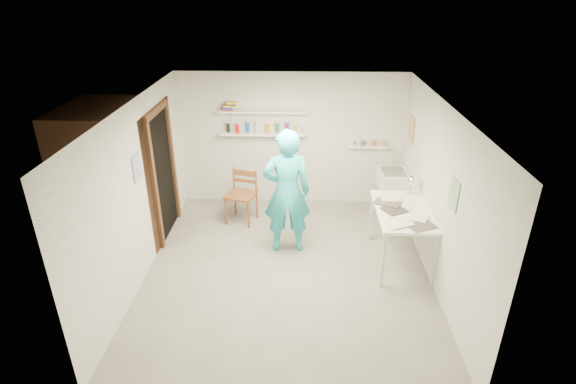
{
  "coord_description": "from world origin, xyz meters",
  "views": [
    {
      "loc": [
        0.18,
        -5.37,
        3.8
      ],
      "look_at": [
        0.0,
        0.4,
        1.05
      ],
      "focal_mm": 28.0,
      "sensor_mm": 36.0,
      "label": 1
    }
  ],
  "objects_px": {
    "wall_clock": "(289,166)",
    "wooden_chair": "(241,195)",
    "desk_lamp": "(413,181)",
    "work_table": "(401,236)",
    "man": "(287,192)",
    "belfast_sink": "(392,179)"
  },
  "relations": [
    {
      "from": "desk_lamp",
      "to": "work_table",
      "type": "bearing_deg",
      "value": -112.42
    },
    {
      "from": "wooden_chair",
      "to": "desk_lamp",
      "type": "bearing_deg",
      "value": 2.23
    },
    {
      "from": "man",
      "to": "work_table",
      "type": "height_order",
      "value": "man"
    },
    {
      "from": "wall_clock",
      "to": "man",
      "type": "bearing_deg",
      "value": -99.78
    },
    {
      "from": "belfast_sink",
      "to": "man",
      "type": "relative_size",
      "value": 0.31
    },
    {
      "from": "belfast_sink",
      "to": "work_table",
      "type": "bearing_deg",
      "value": -94.38
    },
    {
      "from": "belfast_sink",
      "to": "desk_lamp",
      "type": "bearing_deg",
      "value": -83.6
    },
    {
      "from": "man",
      "to": "desk_lamp",
      "type": "height_order",
      "value": "man"
    },
    {
      "from": "work_table",
      "to": "desk_lamp",
      "type": "xyz_separation_m",
      "value": [
        0.21,
        0.52,
        0.65
      ]
    },
    {
      "from": "belfast_sink",
      "to": "man",
      "type": "height_order",
      "value": "man"
    },
    {
      "from": "work_table",
      "to": "desk_lamp",
      "type": "distance_m",
      "value": 0.86
    },
    {
      "from": "wooden_chair",
      "to": "desk_lamp",
      "type": "relative_size",
      "value": 6.19
    },
    {
      "from": "wooden_chair",
      "to": "work_table",
      "type": "height_order",
      "value": "wooden_chair"
    },
    {
      "from": "wooden_chair",
      "to": "desk_lamp",
      "type": "distance_m",
      "value": 2.81
    },
    {
      "from": "man",
      "to": "work_table",
      "type": "bearing_deg",
      "value": 164.78
    },
    {
      "from": "desk_lamp",
      "to": "wall_clock",
      "type": "bearing_deg",
      "value": 179.83
    },
    {
      "from": "man",
      "to": "work_table",
      "type": "relative_size",
      "value": 1.49
    },
    {
      "from": "wall_clock",
      "to": "wooden_chair",
      "type": "xyz_separation_m",
      "value": [
        -0.82,
        0.63,
        -0.79
      ]
    },
    {
      "from": "belfast_sink",
      "to": "desk_lamp",
      "type": "relative_size",
      "value": 3.71
    },
    {
      "from": "wooden_chair",
      "to": "work_table",
      "type": "xyz_separation_m",
      "value": [
        2.47,
        -1.15,
        -0.07
      ]
    },
    {
      "from": "man",
      "to": "desk_lamp",
      "type": "xyz_separation_m",
      "value": [
        1.88,
        0.21,
        0.12
      ]
    },
    {
      "from": "wooden_chair",
      "to": "work_table",
      "type": "bearing_deg",
      "value": -9.48
    }
  ]
}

